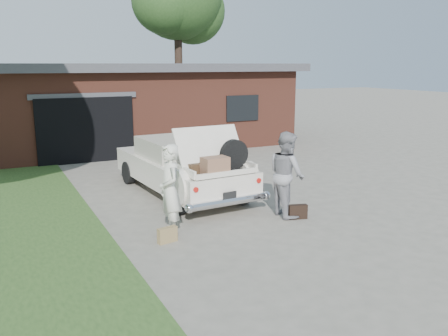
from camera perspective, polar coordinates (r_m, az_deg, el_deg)
name	(u,v)px	position (r m, az deg, el deg)	size (l,w,h in m)	color
ground	(237,225)	(9.93, 1.56, -6.88)	(90.00, 90.00, 0.00)	gray
house	(129,103)	(20.52, -11.32, 7.67)	(12.80, 7.80, 3.30)	brown
tree_right	(179,0)	(27.90, -5.48, 19.47)	(5.71, 4.97, 9.53)	#38281E
sedan	(182,166)	(12.17, -5.11, 0.24)	(2.21, 5.02, 1.89)	white
woman_left	(170,190)	(9.18, -6.53, -2.70)	(0.65, 0.43, 1.80)	silver
woman_right	(287,174)	(10.41, 7.54, -0.72)	(0.91, 0.71, 1.87)	gray
suitcase_left	(167,235)	(9.02, -6.83, -8.00)	(0.38, 0.12, 0.29)	#9E8250
suitcase_right	(298,212)	(10.39, 8.87, -5.22)	(0.41, 0.13, 0.31)	black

